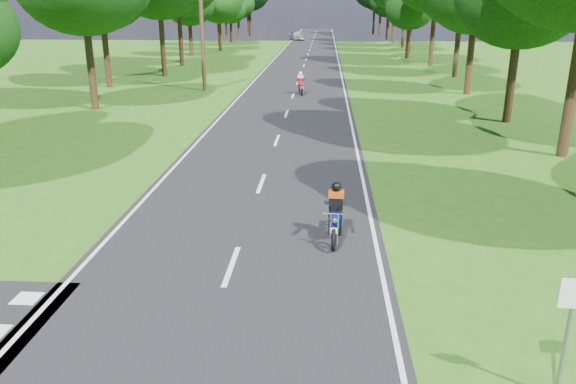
{
  "coord_description": "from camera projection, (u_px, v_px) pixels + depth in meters",
  "views": [
    {
      "loc": [
        1.98,
        -9.15,
        5.55
      ],
      "look_at": [
        1.13,
        4.0,
        1.1
      ],
      "focal_mm": 35.0,
      "sensor_mm": 36.0,
      "label": 1
    }
  ],
  "objects": [
    {
      "name": "road_sign",
      "position": [
        570.0,
        319.0,
        7.87
      ],
      "size": [
        0.45,
        0.07,
        2.0
      ],
      "color": "slate",
      "rests_on": "ground"
    },
    {
      "name": "distant_car",
      "position": [
        296.0,
        36.0,
        87.34
      ],
      "size": [
        2.79,
        4.34,
        1.37
      ],
      "primitive_type": "imported",
      "rotation": [
        0.0,
        0.0,
        0.31
      ],
      "color": "#B9BBC1",
      "rests_on": "main_road"
    },
    {
      "name": "telegraph_pole",
      "position": [
        202.0,
        27.0,
        36.08
      ],
      "size": [
        1.2,
        0.26,
        8.0
      ],
      "color": "#382616",
      "rests_on": "ground"
    },
    {
      "name": "ground",
      "position": [
        214.0,
        314.0,
        10.55
      ],
      "size": [
        160.0,
        160.0,
        0.0
      ],
      "primitive_type": "plane",
      "color": "#285513",
      "rests_on": "ground"
    },
    {
      "name": "main_road",
      "position": [
        306.0,
        59.0,
        57.81
      ],
      "size": [
        7.0,
        140.0,
        0.02
      ],
      "primitive_type": "cube",
      "color": "black",
      "rests_on": "ground"
    },
    {
      "name": "road_markings",
      "position": [
        304.0,
        61.0,
        56.05
      ],
      "size": [
        7.4,
        140.0,
        0.01
      ],
      "color": "silver",
      "rests_on": "main_road"
    },
    {
      "name": "rider_far_red",
      "position": [
        301.0,
        83.0,
        35.55
      ],
      "size": [
        0.8,
        1.75,
        1.4
      ],
      "primitive_type": null,
      "rotation": [
        0.0,
        0.0,
        0.15
      ],
      "color": "#B00D29",
      "rests_on": "main_road"
    },
    {
      "name": "rider_near_blue",
      "position": [
        336.0,
        212.0,
        13.67
      ],
      "size": [
        0.66,
        1.72,
        1.41
      ],
      "primitive_type": null,
      "rotation": [
        0.0,
        0.0,
        -0.06
      ],
      "color": "navy",
      "rests_on": "main_road"
    }
  ]
}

